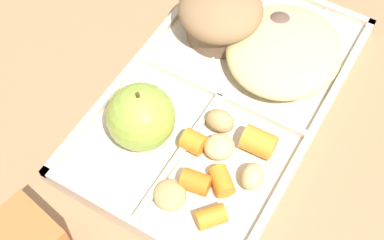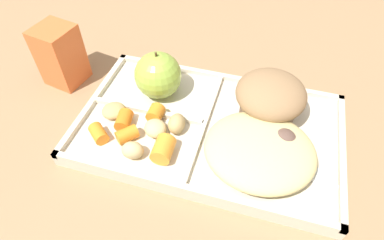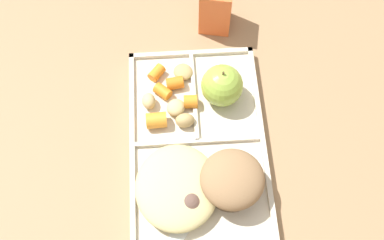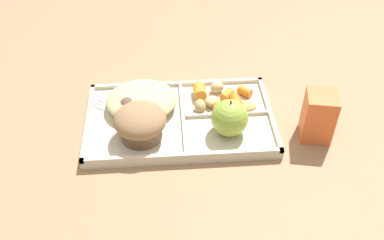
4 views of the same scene
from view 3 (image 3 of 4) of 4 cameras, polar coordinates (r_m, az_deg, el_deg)
The scene contains 19 objects.
ground at distance 0.82m, azimuth 0.66°, elevation -3.50°, with size 6.00×6.00×0.00m, color #997551.
lunch_tray at distance 0.81m, azimuth 0.66°, elevation -3.22°, with size 0.37×0.22×0.02m.
green_apple at distance 0.82m, azimuth 3.52°, elevation 4.03°, with size 0.07×0.07×0.08m.
bran_muffin at distance 0.75m, azimuth 4.68°, elevation -7.06°, with size 0.10×0.10×0.07m.
carrot_slice_small at distance 0.84m, azimuth -3.44°, elevation 3.35°, with size 0.02×0.02×0.03m, color orange.
carrot_slice_large at distance 0.83m, azimuth -0.17°, elevation 2.15°, with size 0.02×0.02×0.02m, color orange.
carrot_slice_edge at distance 0.85m, azimuth -1.99°, elevation 4.31°, with size 0.02×0.02×0.03m, color orange.
carrot_slice_tilted at distance 0.86m, azimuth -4.14°, elevation 5.50°, with size 0.02×0.02×0.03m, color orange.
carrot_slice_near_corner at distance 0.81m, azimuth -4.16°, elevation -0.03°, with size 0.03×0.03×0.03m, color orange.
potato_chunk_wedge at distance 0.83m, azimuth -5.06°, elevation 2.21°, with size 0.03×0.02×0.02m, color tan.
potato_chunk_golden at distance 0.82m, azimuth -1.91°, elevation 1.46°, with size 0.03×0.03×0.02m, color tan.
potato_chunk_large at distance 0.86m, azimuth -1.04°, elevation 5.62°, with size 0.03×0.03×0.02m, color tan.
potato_chunk_small at distance 0.81m, azimuth -0.82°, elevation -0.05°, with size 0.03×0.02×0.03m, color tan.
egg_noodle_pile at distance 0.76m, azimuth -1.75°, elevation -7.82°, with size 0.14×0.13×0.04m, color #D6C684.
meatball_front at distance 0.75m, azimuth -0.15°, elevation -9.64°, with size 0.04×0.04×0.04m, color brown.
meatball_center at distance 0.77m, azimuth -2.20°, elevation -6.53°, with size 0.03×0.03×0.03m, color brown.
meatball_side at distance 0.76m, azimuth -1.81°, elevation -8.01°, with size 0.04×0.04×0.04m, color brown.
plastic_fork at distance 0.76m, azimuth -0.15°, elevation -11.10°, with size 0.14×0.11×0.00m.
milk_carton at distance 0.92m, azimuth 2.82°, elevation 13.06°, with size 0.06×0.06×0.10m, color orange.
Camera 3 is at (0.32, -0.03, 0.75)m, focal length 45.81 mm.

